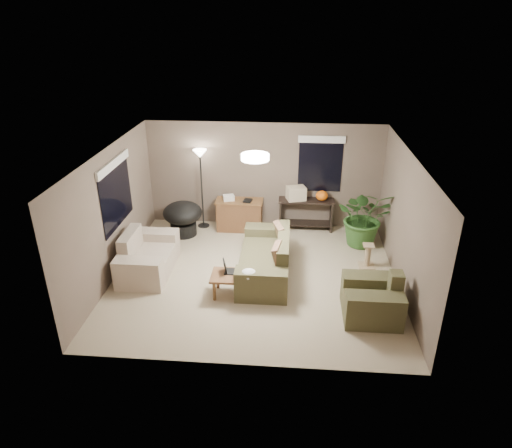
# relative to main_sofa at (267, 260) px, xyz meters

# --- Properties ---
(room_shell) EXTENTS (5.50, 5.50, 5.50)m
(room_shell) POSITION_rel_main_sofa_xyz_m (-0.22, -0.14, 0.96)
(room_shell) COLOR tan
(room_shell) RESTS_ON ground
(main_sofa) EXTENTS (0.95, 2.20, 0.85)m
(main_sofa) POSITION_rel_main_sofa_xyz_m (0.00, 0.00, 0.00)
(main_sofa) COLOR brown
(main_sofa) RESTS_ON ground
(throw_pillows) EXTENTS (0.35, 1.39, 0.47)m
(throw_pillows) POSITION_rel_main_sofa_xyz_m (0.26, 0.00, 0.36)
(throw_pillows) COLOR #8C7251
(throw_pillows) RESTS_ON main_sofa
(loveseat) EXTENTS (0.90, 1.60, 0.85)m
(loveseat) POSITION_rel_main_sofa_xyz_m (-2.39, -0.11, 0.00)
(loveseat) COLOR beige
(loveseat) RESTS_ON ground
(armchair) EXTENTS (0.95, 1.00, 0.85)m
(armchair) POSITION_rel_main_sofa_xyz_m (1.88, -1.23, 0.00)
(armchair) COLOR brown
(armchair) RESTS_ON ground
(coffee_table) EXTENTS (1.00, 0.55, 0.42)m
(coffee_table) POSITION_rel_main_sofa_xyz_m (-0.47, -0.81, 0.06)
(coffee_table) COLOR brown
(coffee_table) RESTS_ON ground
(laptop) EXTENTS (0.38, 0.24, 0.24)m
(laptop) POSITION_rel_main_sofa_xyz_m (-0.63, -0.71, 0.19)
(laptop) COLOR black
(laptop) RESTS_ON coffee_table
(plastic_bag) EXTENTS (0.38, 0.36, 0.22)m
(plastic_bag) POSITION_rel_main_sofa_xyz_m (-0.27, -0.96, 0.24)
(plastic_bag) COLOR white
(plastic_bag) RESTS_ON coffee_table
(desk) EXTENTS (1.10, 0.50, 0.75)m
(desk) POSITION_rel_main_sofa_xyz_m (-0.77, 1.96, 0.08)
(desk) COLOR brown
(desk) RESTS_ON ground
(desk_papers) EXTENTS (0.71, 0.31, 0.12)m
(desk_papers) POSITION_rel_main_sofa_xyz_m (-0.92, 1.95, 0.51)
(desk_papers) COLOR silver
(desk_papers) RESTS_ON desk
(console_table) EXTENTS (1.30, 0.40, 0.75)m
(console_table) POSITION_rel_main_sofa_xyz_m (0.80, 2.13, 0.14)
(console_table) COLOR black
(console_table) RESTS_ON ground
(pumpkin) EXTENTS (0.37, 0.37, 0.23)m
(pumpkin) POSITION_rel_main_sofa_xyz_m (1.15, 2.13, 0.57)
(pumpkin) COLOR orange
(pumpkin) RESTS_ON console_table
(cardboard_box) EXTENTS (0.50, 0.43, 0.32)m
(cardboard_box) POSITION_rel_main_sofa_xyz_m (0.55, 2.13, 0.61)
(cardboard_box) COLOR beige
(cardboard_box) RESTS_ON console_table
(papasan_chair) EXTENTS (1.13, 1.13, 0.80)m
(papasan_chair) POSITION_rel_main_sofa_xyz_m (-2.05, 1.59, 0.17)
(papasan_chair) COLOR black
(papasan_chair) RESTS_ON ground
(floor_lamp) EXTENTS (0.32, 0.32, 1.91)m
(floor_lamp) POSITION_rel_main_sofa_xyz_m (-1.67, 2.09, 1.30)
(floor_lamp) COLOR black
(floor_lamp) RESTS_ON ground
(ceiling_fixture) EXTENTS (0.50, 0.50, 0.10)m
(ceiling_fixture) POSITION_rel_main_sofa_xyz_m (-0.22, -0.14, 2.15)
(ceiling_fixture) COLOR white
(ceiling_fixture) RESTS_ON room_shell
(houseplant) EXTENTS (1.21, 1.35, 1.05)m
(houseplant) POSITION_rel_main_sofa_xyz_m (2.07, 1.42, 0.23)
(houseplant) COLOR #2D5923
(houseplant) RESTS_ON ground
(cat_scratching_post) EXTENTS (0.32, 0.32, 0.50)m
(cat_scratching_post) POSITION_rel_main_sofa_xyz_m (2.03, 0.43, -0.08)
(cat_scratching_post) COLOR tan
(cat_scratching_post) RESTS_ON ground
(window_left) EXTENTS (0.05, 1.56, 1.33)m
(window_left) POSITION_rel_main_sofa_xyz_m (-2.95, 0.16, 1.49)
(window_left) COLOR black
(window_left) RESTS_ON room_shell
(window_back) EXTENTS (1.06, 0.05, 1.33)m
(window_back) POSITION_rel_main_sofa_xyz_m (1.08, 2.33, 1.49)
(window_back) COLOR black
(window_back) RESTS_ON room_shell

